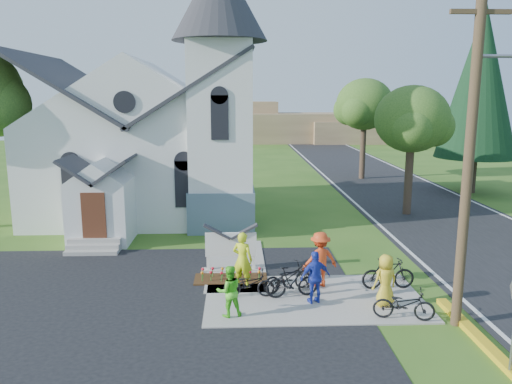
{
  "coord_description": "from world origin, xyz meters",
  "views": [
    {
      "loc": [
        -1.01,
        -14.63,
        6.5
      ],
      "look_at": [
        -0.19,
        5.0,
        2.68
      ],
      "focal_mm": 35.0,
      "sensor_mm": 36.0,
      "label": 1
    }
  ],
  "objects_px": {
    "cyclist_3": "(320,259)",
    "cyclist_2": "(315,277)",
    "bike_2": "(287,277)",
    "bike_3": "(388,274)",
    "cyclist_0": "(243,260)",
    "bike_4": "(404,304)",
    "church_sign": "(231,245)",
    "bike_0": "(249,284)",
    "cyclist_1": "(229,291)",
    "cyclist_4": "(385,280)",
    "bike_1": "(292,282)",
    "utility_pole": "(473,137)"
  },
  "relations": [
    {
      "from": "cyclist_3",
      "to": "cyclist_2",
      "type": "bearing_deg",
      "value": 60.94
    },
    {
      "from": "bike_2",
      "to": "cyclist_3",
      "type": "height_order",
      "value": "cyclist_3"
    },
    {
      "from": "bike_2",
      "to": "bike_3",
      "type": "relative_size",
      "value": 1.0
    },
    {
      "from": "cyclist_0",
      "to": "bike_4",
      "type": "distance_m",
      "value": 5.44
    },
    {
      "from": "church_sign",
      "to": "bike_4",
      "type": "relative_size",
      "value": 1.25
    },
    {
      "from": "bike_2",
      "to": "cyclist_3",
      "type": "xyz_separation_m",
      "value": [
        1.15,
        0.4,
        0.48
      ]
    },
    {
      "from": "cyclist_2",
      "to": "bike_2",
      "type": "height_order",
      "value": "cyclist_2"
    },
    {
      "from": "bike_0",
      "to": "cyclist_1",
      "type": "xyz_separation_m",
      "value": [
        -0.62,
        -1.42,
        0.34
      ]
    },
    {
      "from": "bike_2",
      "to": "bike_4",
      "type": "height_order",
      "value": "bike_2"
    },
    {
      "from": "bike_0",
      "to": "cyclist_2",
      "type": "relative_size",
      "value": 0.99
    },
    {
      "from": "church_sign",
      "to": "cyclist_4",
      "type": "bearing_deg",
      "value": -35.29
    },
    {
      "from": "cyclist_3",
      "to": "bike_4",
      "type": "distance_m",
      "value": 3.4
    },
    {
      "from": "cyclist_1",
      "to": "cyclist_4",
      "type": "height_order",
      "value": "cyclist_4"
    },
    {
      "from": "cyclist_4",
      "to": "bike_4",
      "type": "height_order",
      "value": "cyclist_4"
    },
    {
      "from": "bike_2",
      "to": "bike_3",
      "type": "distance_m",
      "value": 3.42
    },
    {
      "from": "cyclist_4",
      "to": "cyclist_1",
      "type": "bearing_deg",
      "value": -10.98
    },
    {
      "from": "bike_0",
      "to": "cyclist_1",
      "type": "relative_size",
      "value": 1.07
    },
    {
      "from": "church_sign",
      "to": "cyclist_0",
      "type": "xyz_separation_m",
      "value": [
        0.41,
        -1.64,
        -0.02
      ]
    },
    {
      "from": "cyclist_0",
      "to": "bike_4",
      "type": "height_order",
      "value": "cyclist_0"
    },
    {
      "from": "cyclist_0",
      "to": "bike_1",
      "type": "bearing_deg",
      "value": 170.24
    },
    {
      "from": "cyclist_1",
      "to": "cyclist_2",
      "type": "distance_m",
      "value": 2.83
    },
    {
      "from": "cyclist_1",
      "to": "cyclist_2",
      "type": "relative_size",
      "value": 0.92
    },
    {
      "from": "church_sign",
      "to": "bike_4",
      "type": "bearing_deg",
      "value": -40.96
    },
    {
      "from": "church_sign",
      "to": "cyclist_2",
      "type": "bearing_deg",
      "value": -49.12
    },
    {
      "from": "bike_4",
      "to": "church_sign",
      "type": "bearing_deg",
      "value": 61.69
    },
    {
      "from": "cyclist_2",
      "to": "bike_3",
      "type": "xyz_separation_m",
      "value": [
        2.64,
        1.02,
        -0.3
      ]
    },
    {
      "from": "bike_0",
      "to": "cyclist_4",
      "type": "relative_size",
      "value": 1.01
    },
    {
      "from": "cyclist_1",
      "to": "cyclist_2",
      "type": "height_order",
      "value": "cyclist_2"
    },
    {
      "from": "church_sign",
      "to": "bike_1",
      "type": "distance_m",
      "value": 3.33
    },
    {
      "from": "cyclist_1",
      "to": "cyclist_2",
      "type": "bearing_deg",
      "value": -176.17
    },
    {
      "from": "cyclist_0",
      "to": "cyclist_3",
      "type": "height_order",
      "value": "cyclist_0"
    },
    {
      "from": "church_sign",
      "to": "utility_pole",
      "type": "xyz_separation_m",
      "value": [
        6.56,
        -4.7,
        4.38
      ]
    },
    {
      "from": "bike_1",
      "to": "cyclist_2",
      "type": "distance_m",
      "value": 0.88
    },
    {
      "from": "bike_3",
      "to": "bike_4",
      "type": "distance_m",
      "value": 2.35
    },
    {
      "from": "bike_1",
      "to": "cyclist_2",
      "type": "xyz_separation_m",
      "value": [
        0.67,
        -0.46,
        0.32
      ]
    },
    {
      "from": "church_sign",
      "to": "cyclist_4",
      "type": "distance_m",
      "value": 5.89
    },
    {
      "from": "bike_2",
      "to": "cyclist_1",
      "type": "bearing_deg",
      "value": 108.82
    },
    {
      "from": "utility_pole",
      "to": "bike_1",
      "type": "xyz_separation_m",
      "value": [
        -4.57,
        2.08,
        -4.83
      ]
    },
    {
      "from": "bike_1",
      "to": "cyclist_2",
      "type": "height_order",
      "value": "cyclist_2"
    },
    {
      "from": "cyclist_1",
      "to": "cyclist_3",
      "type": "relative_size",
      "value": 0.81
    },
    {
      "from": "cyclist_1",
      "to": "cyclist_4",
      "type": "distance_m",
      "value": 4.86
    },
    {
      "from": "cyclist_1",
      "to": "bike_4",
      "type": "xyz_separation_m",
      "value": [
        5.09,
        -0.45,
        -0.31
      ]
    },
    {
      "from": "cyclist_2",
      "to": "bike_4",
      "type": "bearing_deg",
      "value": 136.67
    },
    {
      "from": "bike_4",
      "to": "cyclist_1",
      "type": "bearing_deg",
      "value": 97.56
    },
    {
      "from": "utility_pole",
      "to": "bike_2",
      "type": "distance_m",
      "value": 7.23
    },
    {
      "from": "utility_pole",
      "to": "cyclist_1",
      "type": "distance_m",
      "value": 8.05
    },
    {
      "from": "bike_4",
      "to": "bike_3",
      "type": "bearing_deg",
      "value": 6.63
    },
    {
      "from": "bike_0",
      "to": "bike_1",
      "type": "bearing_deg",
      "value": -92.83
    },
    {
      "from": "cyclist_1",
      "to": "bike_1",
      "type": "distance_m",
      "value": 2.43
    },
    {
      "from": "bike_2",
      "to": "bike_0",
      "type": "bearing_deg",
      "value": 83.06
    }
  ]
}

